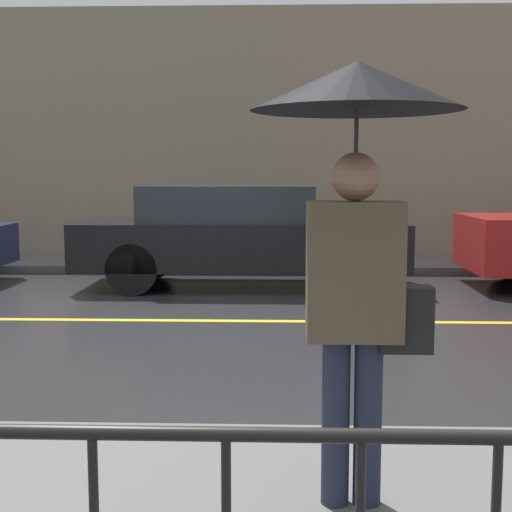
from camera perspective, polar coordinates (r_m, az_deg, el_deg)
name	(u,v)px	position (r m, az deg, el deg)	size (l,w,h in m)	color
ground_plane	(199,321)	(8.07, -4.61, -5.19)	(80.00, 80.00, 0.00)	#262628
sidewalk_far	(228,264)	(12.54, -2.25, -0.63)	(28.00, 1.81, 0.13)	#60605E
lane_marking	(199,321)	(8.07, -4.61, -5.17)	(25.20, 0.12, 0.01)	gold
building_storefront	(232,136)	(13.50, -1.96, 9.56)	(28.00, 0.30, 4.67)	gray
pedestrian	(357,169)	(3.19, 8.10, 6.90)	(0.94, 0.94, 2.01)	#23283D
car_black	(238,235)	(10.33, -1.43, 1.72)	(4.68, 1.71, 1.48)	black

